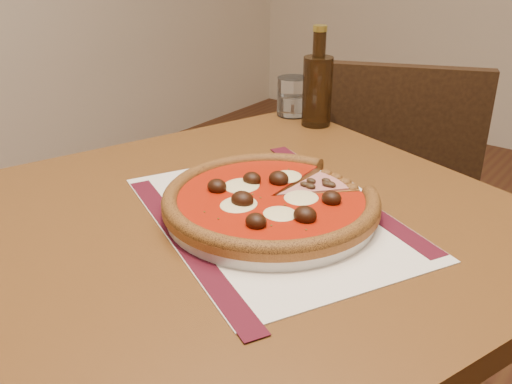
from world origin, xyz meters
The scene contains 8 objects.
table centered at (-0.59, 0.35, 0.65)m, with size 1.01×1.01×0.75m.
chair_far centered at (-0.68, 1.11, 0.49)m, with size 0.53×0.53×0.85m.
placemat centered at (-0.56, 0.36, 0.75)m, with size 0.45×0.32×0.00m, color silver.
plate centered at (-0.56, 0.36, 0.76)m, with size 0.31×0.31×0.02m, color white.
pizza centered at (-0.56, 0.36, 0.78)m, with size 0.33×0.33×0.04m.
ham_slice centered at (-0.51, 0.44, 0.78)m, with size 0.09×0.13×0.02m.
water_glass centered at (-0.82, 0.80, 0.79)m, with size 0.07×0.07×0.09m, color white.
bottle centered at (-0.74, 0.77, 0.83)m, with size 0.06×0.06×0.21m.
Camera 1 is at (-0.10, -0.26, 1.15)m, focal length 40.00 mm.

